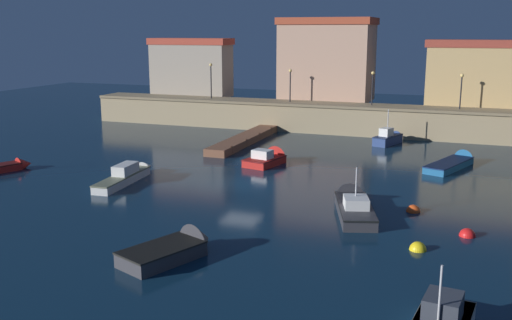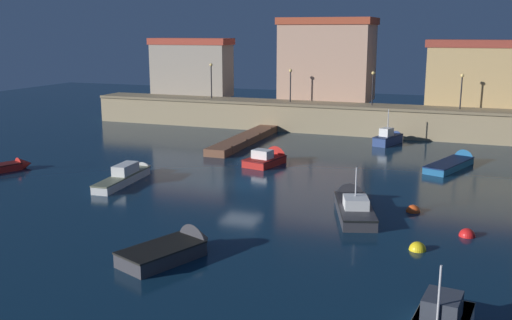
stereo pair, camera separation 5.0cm
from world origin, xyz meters
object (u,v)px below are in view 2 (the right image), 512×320
(moored_boat_4, at_px, (390,138))
(mooring_buoy_1, at_px, (413,212))
(quay_lamp_2, at_px, (373,83))
(moored_boat_0, at_px, (129,175))
(moored_boat_3, at_px, (177,248))
(mooring_buoy_2, at_px, (467,236))
(quay_lamp_1, at_px, (290,80))
(mooring_buoy_0, at_px, (417,250))
(moored_boat_5, at_px, (4,167))
(moored_boat_7, at_px, (270,159))
(moored_boat_1, at_px, (456,162))
(quay_lamp_3, at_px, (462,85))
(quay_lamp_0, at_px, (211,75))
(moored_boat_2, at_px, (352,204))

(moored_boat_4, relative_size, mooring_buoy_1, 5.75)
(quay_lamp_2, xyz_separation_m, moored_boat_0, (-12.20, -23.43, -4.59))
(moored_boat_4, bearing_deg, quay_lamp_2, 49.49)
(moored_boat_3, xyz_separation_m, mooring_buoy_2, (12.09, 7.21, -0.36))
(quay_lamp_1, distance_m, mooring_buoy_1, 28.41)
(quay_lamp_1, xyz_separation_m, mooring_buoy_0, (15.30, -29.79, -5.02))
(moored_boat_5, bearing_deg, mooring_buoy_0, -76.70)
(moored_boat_4, relative_size, moored_boat_7, 1.01)
(quay_lamp_1, bearing_deg, mooring_buoy_2, -57.25)
(mooring_buoy_1, bearing_deg, moored_boat_1, 81.87)
(quay_lamp_2, height_order, moored_boat_1, quay_lamp_2)
(moored_boat_7, bearing_deg, mooring_buoy_2, -116.35)
(quay_lamp_3, xyz_separation_m, moored_boat_5, (-29.99, -24.25, -4.69))
(moored_boat_4, bearing_deg, moored_boat_5, 148.52)
(quay_lamp_0, height_order, mooring_buoy_0, quay_lamp_0)
(quay_lamp_3, bearing_deg, moored_boat_7, -130.53)
(moored_boat_1, distance_m, moored_boat_4, 9.21)
(moored_boat_3, distance_m, moored_boat_4, 30.66)
(mooring_buoy_0, bearing_deg, moored_boat_5, 169.25)
(moored_boat_0, distance_m, moored_boat_2, 15.40)
(quay_lamp_0, relative_size, moored_boat_5, 0.78)
(quay_lamp_3, xyz_separation_m, moored_boat_0, (-20.16, -23.43, -4.57))
(moored_boat_0, bearing_deg, quay_lamp_2, -32.20)
(moored_boat_0, distance_m, moored_boat_7, 10.87)
(quay_lamp_2, bearing_deg, mooring_buoy_0, -76.51)
(moored_boat_7, height_order, mooring_buoy_2, moored_boat_7)
(quay_lamp_3, height_order, mooring_buoy_0, quay_lamp_3)
(quay_lamp_0, bearing_deg, quay_lamp_1, 0.00)
(quay_lamp_1, relative_size, moored_boat_4, 0.73)
(moored_boat_7, distance_m, mooring_buoy_0, 19.00)
(quay_lamp_0, relative_size, moored_boat_4, 0.82)
(mooring_buoy_2, bearing_deg, moored_boat_3, -149.19)
(quay_lamp_2, xyz_separation_m, mooring_buoy_1, (6.36, -23.90, -5.00))
(moored_boat_0, height_order, mooring_buoy_0, moored_boat_0)
(quay_lamp_1, relative_size, moored_boat_3, 0.65)
(quay_lamp_2, height_order, mooring_buoy_0, quay_lamp_2)
(moored_boat_0, relative_size, mooring_buoy_2, 9.38)
(moored_boat_4, xyz_separation_m, mooring_buoy_0, (4.76, -25.74, -0.52))
(moored_boat_2, height_order, moored_boat_4, moored_boat_4)
(quay_lamp_3, bearing_deg, quay_lamp_1, 180.00)
(moored_boat_3, distance_m, mooring_buoy_2, 14.08)
(mooring_buoy_1, relative_size, mooring_buoy_2, 0.99)
(quay_lamp_3, distance_m, mooring_buoy_0, 30.21)
(quay_lamp_2, distance_m, moored_boat_7, 16.71)
(quay_lamp_1, height_order, mooring_buoy_2, quay_lamp_1)
(quay_lamp_3, distance_m, moored_boat_4, 8.21)
(quay_lamp_2, xyz_separation_m, mooring_buoy_2, (9.24, -27.04, -5.00))
(moored_boat_3, height_order, moored_boat_7, moored_boat_3)
(moored_boat_4, bearing_deg, moored_boat_2, -159.02)
(mooring_buoy_0, bearing_deg, quay_lamp_1, 117.19)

